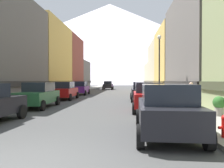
# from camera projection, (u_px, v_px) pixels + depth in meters

# --- Properties ---
(sidewalk_left) EXTENTS (2.50, 100.00, 0.15)m
(sidewalk_left) POSITION_uv_depth(u_px,v_px,m) (79.00, 91.00, 40.04)
(sidewalk_left) COLOR gray
(sidewalk_left) RESTS_ON ground
(sidewalk_right) EXTENTS (2.50, 100.00, 0.15)m
(sidewalk_right) POSITION_uv_depth(u_px,v_px,m) (149.00, 91.00, 39.19)
(sidewalk_right) COLOR gray
(sidewalk_right) RESTS_ON ground
(storefront_left_2) EXTENTS (9.20, 11.99, 10.91)m
(storefront_left_2) POSITION_uv_depth(u_px,v_px,m) (35.00, 59.00, 34.56)
(storefront_left_2) COLOR #D8B259
(storefront_left_2) RESTS_ON ground
(storefront_left_3) EXTENTS (6.40, 10.39, 10.88)m
(storefront_left_3) POSITION_uv_depth(u_px,v_px,m) (64.00, 64.00, 45.81)
(storefront_left_3) COLOR brown
(storefront_left_3) RESTS_ON ground
(storefront_left_4) EXTENTS (7.75, 9.51, 6.77)m
(storefront_left_4) POSITION_uv_depth(u_px,v_px,m) (73.00, 75.00, 55.82)
(storefront_left_4) COLOR #66605B
(storefront_left_4) RESTS_ON ground
(storefront_right_2) EXTENTS (9.58, 11.52, 10.29)m
(storefront_right_2) POSITION_uv_depth(u_px,v_px,m) (188.00, 61.00, 35.39)
(storefront_right_2) COLOR #D8B259
(storefront_right_2) RESTS_ON ground
(storefront_right_3) EXTENTS (10.02, 13.00, 9.93)m
(storefront_right_3) POSITION_uv_depth(u_px,v_px,m) (173.00, 67.00, 47.62)
(storefront_right_3) COLOR beige
(storefront_right_3) RESTS_ON ground
(storefront_right_4) EXTENTS (8.57, 11.76, 6.48)m
(storefront_right_4) POSITION_uv_depth(u_px,v_px,m) (161.00, 76.00, 60.05)
(storefront_right_4) COLOR beige
(storefront_right_4) RESTS_ON ground
(car_left_1) EXTENTS (2.16, 4.45, 1.78)m
(car_left_1) POSITION_uv_depth(u_px,v_px,m) (38.00, 95.00, 15.62)
(car_left_1) COLOR #265933
(car_left_1) RESTS_ON ground
(car_left_2) EXTENTS (2.16, 4.44, 1.78)m
(car_left_2) POSITION_uv_depth(u_px,v_px,m) (65.00, 91.00, 22.24)
(car_left_2) COLOR #9E1111
(car_left_2) RESTS_ON ground
(car_left_3) EXTENTS (2.17, 4.45, 1.78)m
(car_left_3) POSITION_uv_depth(u_px,v_px,m) (80.00, 88.00, 29.58)
(car_left_3) COLOR #591E72
(car_left_3) RESTS_ON ground
(car_right_0) EXTENTS (2.21, 4.47, 1.78)m
(car_right_0) POSITION_uv_depth(u_px,v_px,m) (166.00, 110.00, 7.68)
(car_right_0) COLOR black
(car_right_0) RESTS_ON ground
(car_right_1) EXTENTS (2.15, 4.44, 1.78)m
(car_right_1) POSITION_uv_depth(u_px,v_px,m) (148.00, 96.00, 14.05)
(car_right_1) COLOR #9E1111
(car_right_1) RESTS_ON ground
(car_right_2) EXTENTS (2.07, 4.41, 1.78)m
(car_right_2) POSITION_uv_depth(u_px,v_px,m) (142.00, 91.00, 20.61)
(car_right_2) COLOR black
(car_right_2) RESTS_ON ground
(car_driving_0) EXTENTS (2.06, 4.40, 1.78)m
(car_driving_0) POSITION_uv_depth(u_px,v_px,m) (108.00, 85.00, 47.76)
(car_driving_0) COLOR #591E72
(car_driving_0) RESTS_ON ground
(car_driving_1) EXTENTS (2.06, 4.40, 1.78)m
(car_driving_1) POSITION_uv_depth(u_px,v_px,m) (108.00, 85.00, 47.12)
(car_driving_1) COLOR black
(car_driving_1) RESTS_ON ground
(parking_meter_near) EXTENTS (0.14, 0.10, 1.33)m
(parking_meter_near) POSITION_uv_depth(u_px,v_px,m) (195.00, 99.00, 10.77)
(parking_meter_near) COLOR #595960
(parking_meter_near) RESTS_ON sidewalk_right
(potted_plant_1) EXTENTS (0.62, 0.62, 0.98)m
(potted_plant_1) POSITION_uv_depth(u_px,v_px,m) (219.00, 105.00, 10.98)
(potted_plant_1) COLOR gray
(potted_plant_1) RESTS_ON sidewalk_right
(pedestrian_0) EXTENTS (0.36, 0.36, 1.65)m
(pedestrian_0) POSITION_uv_depth(u_px,v_px,m) (191.00, 97.00, 13.21)
(pedestrian_0) COLOR navy
(pedestrian_0) RESTS_ON sidewalk_right
(pedestrian_1) EXTENTS (0.36, 0.36, 1.57)m
(pedestrian_1) POSITION_uv_depth(u_px,v_px,m) (68.00, 87.00, 32.94)
(pedestrian_1) COLOR navy
(pedestrian_1) RESTS_ON sidewalk_left
(streetlamp_right) EXTENTS (0.36, 0.36, 5.86)m
(streetlamp_right) POSITION_uv_depth(u_px,v_px,m) (159.00, 57.00, 20.02)
(streetlamp_right) COLOR black
(streetlamp_right) RESTS_ON sidewalk_right
(mountain_backdrop) EXTENTS (352.78, 352.78, 93.03)m
(mountain_backdrop) POSITION_uv_depth(u_px,v_px,m) (110.00, 43.00, 264.56)
(mountain_backdrop) COLOR silver
(mountain_backdrop) RESTS_ON ground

